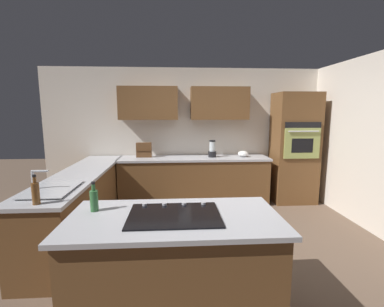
{
  "coord_description": "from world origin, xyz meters",
  "views": [
    {
      "loc": [
        0.47,
        3.32,
        1.76
      ],
      "look_at": [
        0.16,
        -1.44,
        1.02
      ],
      "focal_mm": 25.22,
      "sensor_mm": 36.0,
      "label": 1
    }
  ],
  "objects": [
    {
      "name": "ground_plane",
      "position": [
        0.0,
        0.0,
        0.0
      ],
      "size": [
        14.0,
        14.0,
        0.0
      ],
      "primitive_type": "plane",
      "color": "brown"
    },
    {
      "name": "wall_back",
      "position": [
        0.06,
        -2.05,
        1.44
      ],
      "size": [
        6.0,
        0.44,
        2.6
      ],
      "color": "silver",
      "rests_on": "ground"
    },
    {
      "name": "wall_left",
      "position": [
        -2.45,
        -0.3,
        1.3
      ],
      "size": [
        0.1,
        4.0,
        2.6
      ],
      "primitive_type": "cube",
      "color": "silver",
      "rests_on": "ground"
    },
    {
      "name": "lower_cabinets_back",
      "position": [
        0.1,
        -1.72,
        0.43
      ],
      "size": [
        2.8,
        0.6,
        0.86
      ],
      "primitive_type": "cube",
      "color": "brown",
      "rests_on": "ground"
    },
    {
      "name": "countertop_back",
      "position": [
        0.1,
        -1.72,
        0.88
      ],
      "size": [
        2.84,
        0.64,
        0.04
      ],
      "primitive_type": "cube",
      "color": "#B2B2B7",
      "rests_on": "lower_cabinets_back"
    },
    {
      "name": "lower_cabinets_side",
      "position": [
        1.82,
        -0.55,
        0.43
      ],
      "size": [
        0.6,
        2.9,
        0.86
      ],
      "primitive_type": "cube",
      "color": "brown",
      "rests_on": "ground"
    },
    {
      "name": "countertop_side",
      "position": [
        1.82,
        -0.55,
        0.88
      ],
      "size": [
        0.64,
        2.94,
        0.04
      ],
      "primitive_type": "cube",
      "color": "#B2B2B7",
      "rests_on": "lower_cabinets_side"
    },
    {
      "name": "island_base",
      "position": [
        0.48,
        1.17,
        0.43
      ],
      "size": [
        1.7,
        0.82,
        0.86
      ],
      "primitive_type": "cube",
      "color": "brown",
      "rests_on": "ground"
    },
    {
      "name": "island_top",
      "position": [
        0.48,
        1.17,
        0.88
      ],
      "size": [
        1.78,
        0.9,
        0.04
      ],
      "primitive_type": "cube",
      "color": "#B2B2B7",
      "rests_on": "island_base"
    },
    {
      "name": "wall_oven",
      "position": [
        -1.85,
        -1.72,
        1.06
      ],
      "size": [
        0.8,
        0.66,
        2.12
      ],
      "color": "brown",
      "rests_on": "ground"
    },
    {
      "name": "sink_unit",
      "position": [
        1.83,
        0.35,
        0.92
      ],
      "size": [
        0.46,
        0.7,
        0.23
      ],
      "color": "#515456",
      "rests_on": "countertop_side"
    },
    {
      "name": "cooktop",
      "position": [
        0.48,
        1.17,
        0.91
      ],
      "size": [
        0.76,
        0.56,
        0.03
      ],
      "color": "black",
      "rests_on": "island_top"
    },
    {
      "name": "blender",
      "position": [
        -0.25,
        -1.73,
        1.04
      ],
      "size": [
        0.15,
        0.15,
        0.32
      ],
      "color": "black",
      "rests_on": "countertop_back"
    },
    {
      "name": "mixing_bowl",
      "position": [
        -0.85,
        -1.73,
        0.96
      ],
      "size": [
        0.2,
        0.2,
        0.11
      ],
      "primitive_type": "ellipsoid",
      "color": "white",
      "rests_on": "countertop_back"
    },
    {
      "name": "spice_rack",
      "position": [
        1.05,
        -1.8,
        1.04
      ],
      "size": [
        0.29,
        0.11,
        0.28
      ],
      "color": "brown",
      "rests_on": "countertop_back"
    },
    {
      "name": "dish_soap_bottle",
      "position": [
        1.77,
        0.8,
        1.01
      ],
      "size": [
        0.07,
        0.07,
        0.28
      ],
      "color": "brown",
      "rests_on": "countertop_side"
    },
    {
      "name": "oil_bottle",
      "position": [
        1.17,
        1.01,
        1.0
      ],
      "size": [
        0.07,
        0.07,
        0.26
      ],
      "color": "#336B38",
      "rests_on": "island_top"
    }
  ]
}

